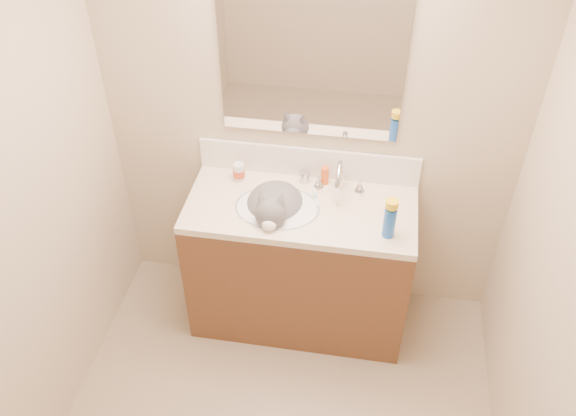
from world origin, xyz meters
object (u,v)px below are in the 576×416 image
(cat, at_px, (275,208))
(silver_jar, at_px, (305,177))
(pill_bottle, at_px, (239,172))
(spray_can, at_px, (389,223))
(amber_bottle, at_px, (325,176))
(faucet, at_px, (339,180))
(basin, at_px, (277,217))
(vanity_cabinet, at_px, (300,266))

(cat, xyz_separation_m, silver_jar, (0.13, 0.23, 0.06))
(pill_bottle, bearing_deg, spray_can, -20.96)
(cat, height_order, amber_bottle, cat)
(silver_jar, distance_m, spray_can, 0.59)
(faucet, relative_size, silver_jar, 4.22)
(faucet, bearing_deg, spray_can, -46.36)
(faucet, relative_size, spray_can, 1.70)
(pill_bottle, bearing_deg, basin, -38.43)
(pill_bottle, bearing_deg, amber_bottle, 5.64)
(spray_can, bearing_deg, pill_bottle, 159.04)
(pill_bottle, height_order, amber_bottle, pill_bottle)
(silver_jar, relative_size, amber_bottle, 0.64)
(basin, xyz_separation_m, silver_jar, (0.11, 0.24, 0.10))
(vanity_cabinet, bearing_deg, cat, -173.26)
(vanity_cabinet, height_order, cat, cat)
(cat, distance_m, silver_jar, 0.26)
(pill_bottle, height_order, spray_can, spray_can)
(silver_jar, bearing_deg, basin, -114.57)
(amber_bottle, bearing_deg, faucet, -41.68)
(vanity_cabinet, bearing_deg, spray_can, -18.19)
(basin, distance_m, spray_can, 0.60)
(silver_jar, relative_size, spray_can, 0.40)
(vanity_cabinet, distance_m, spray_can, 0.71)
(spray_can, bearing_deg, basin, 168.28)
(pill_bottle, relative_size, amber_bottle, 1.02)
(amber_bottle, distance_m, spray_can, 0.51)
(vanity_cabinet, xyz_separation_m, spray_can, (0.45, -0.15, 0.53))
(vanity_cabinet, xyz_separation_m, amber_bottle, (0.10, 0.21, 0.50))
(basin, relative_size, silver_jar, 6.79)
(vanity_cabinet, distance_m, silver_jar, 0.53)
(vanity_cabinet, distance_m, pill_bottle, 0.64)
(pill_bottle, distance_m, amber_bottle, 0.47)
(faucet, bearing_deg, cat, -154.19)
(faucet, xyz_separation_m, spray_can, (0.27, -0.29, -0.00))
(pill_bottle, bearing_deg, vanity_cabinet, -24.25)
(cat, bearing_deg, amber_bottle, 40.99)
(silver_jar, height_order, amber_bottle, amber_bottle)
(silver_jar, bearing_deg, vanity_cabinet, -87.05)
(amber_bottle, height_order, spray_can, spray_can)
(vanity_cabinet, relative_size, cat, 2.69)
(amber_bottle, bearing_deg, cat, -136.04)
(vanity_cabinet, xyz_separation_m, basin, (-0.12, -0.03, 0.38))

